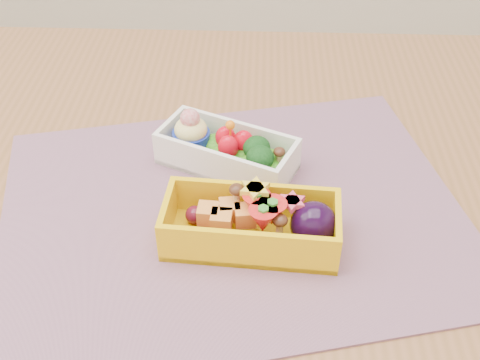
{
  "coord_description": "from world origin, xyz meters",
  "views": [
    {
      "loc": [
        0.04,
        -0.48,
        1.18
      ],
      "look_at": [
        0.02,
        -0.02,
        0.79
      ],
      "focal_mm": 45.14,
      "sensor_mm": 36.0,
      "label": 1
    }
  ],
  "objects_px": {
    "bento_white": "(226,150)",
    "placemat": "(233,211)",
    "table": "(224,261)",
    "bento_yellow": "(255,223)"
  },
  "relations": [
    {
      "from": "table",
      "to": "placemat",
      "type": "bearing_deg",
      "value": -60.19
    },
    {
      "from": "placemat",
      "to": "bento_yellow",
      "type": "distance_m",
      "value": 0.06
    },
    {
      "from": "bento_white",
      "to": "placemat",
      "type": "bearing_deg",
      "value": -57.96
    },
    {
      "from": "table",
      "to": "placemat",
      "type": "relative_size",
      "value": 2.54
    },
    {
      "from": "bento_white",
      "to": "bento_yellow",
      "type": "bearing_deg",
      "value": -49.82
    },
    {
      "from": "placemat",
      "to": "bento_white",
      "type": "xyz_separation_m",
      "value": [
        -0.01,
        0.08,
        0.02
      ]
    },
    {
      "from": "placemat",
      "to": "bento_yellow",
      "type": "height_order",
      "value": "bento_yellow"
    },
    {
      "from": "placemat",
      "to": "table",
      "type": "bearing_deg",
      "value": 119.81
    },
    {
      "from": "placemat",
      "to": "bento_white",
      "type": "distance_m",
      "value": 0.08
    },
    {
      "from": "bento_white",
      "to": "table",
      "type": "bearing_deg",
      "value": -67.16
    }
  ]
}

